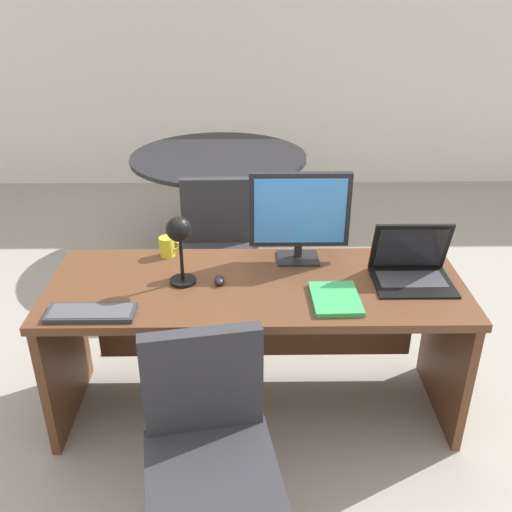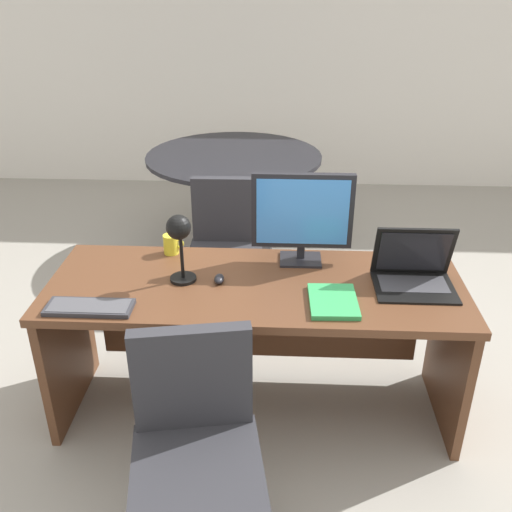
% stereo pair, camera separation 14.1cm
% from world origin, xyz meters
% --- Properties ---
extents(ground, '(12.00, 12.00, 0.00)m').
position_xyz_m(ground, '(0.00, 1.50, 0.00)').
color(ground, gray).
extents(back_wall, '(10.00, 0.10, 2.80)m').
position_xyz_m(back_wall, '(0.00, 3.45, 1.40)').
color(back_wall, silver).
rests_on(back_wall, ground).
extents(desk, '(1.89, 0.70, 0.73)m').
position_xyz_m(desk, '(0.00, 0.05, 0.53)').
color(desk, '#56331E').
rests_on(desk, ground).
extents(monitor, '(0.48, 0.16, 0.44)m').
position_xyz_m(monitor, '(0.21, 0.23, 0.98)').
color(monitor, black).
rests_on(monitor, desk).
extents(laptop, '(0.35, 0.28, 0.26)m').
position_xyz_m(laptop, '(0.71, 0.04, 0.81)').
color(laptop, black).
rests_on(laptop, desk).
extents(keyboard, '(0.36, 0.13, 0.02)m').
position_xyz_m(keyboard, '(-0.68, -0.26, 0.74)').
color(keyboard, '#2D2D33').
rests_on(keyboard, desk).
extents(mouse, '(0.04, 0.08, 0.03)m').
position_xyz_m(mouse, '(-0.17, 0.00, 0.75)').
color(mouse, black).
rests_on(mouse, desk).
extents(desk_lamp, '(0.12, 0.14, 0.33)m').
position_xyz_m(desk_lamp, '(-0.33, -0.01, 0.97)').
color(desk_lamp, black).
rests_on(desk_lamp, desk).
extents(book, '(0.21, 0.27, 0.02)m').
position_xyz_m(book, '(0.34, -0.16, 0.74)').
color(book, green).
rests_on(book, desk).
extents(coffee_mug, '(0.10, 0.08, 0.10)m').
position_xyz_m(coffee_mug, '(-0.43, 0.28, 0.78)').
color(coffee_mug, yellow).
rests_on(coffee_mug, desk).
extents(office_chair, '(0.56, 0.56, 0.89)m').
position_xyz_m(office_chair, '(-0.17, -0.77, 0.37)').
color(office_chair, black).
rests_on(office_chair, ground).
extents(meeting_table, '(1.30, 1.30, 0.77)m').
position_xyz_m(meeting_table, '(-0.25, 1.84, 0.58)').
color(meeting_table, black).
rests_on(meeting_table, ground).
extents(meeting_chair_near, '(0.56, 0.56, 0.84)m').
position_xyz_m(meeting_chair_near, '(-0.24, 0.95, 0.33)').
color(meeting_chair_near, black).
rests_on(meeting_chair_near, ground).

